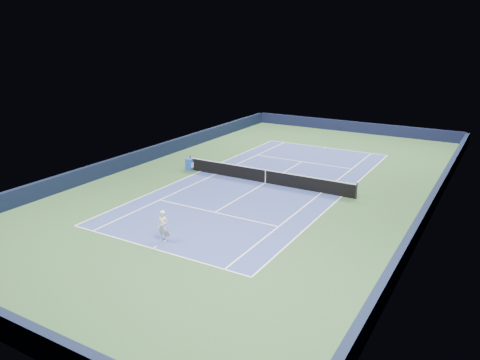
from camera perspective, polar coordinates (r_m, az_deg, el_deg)
The scene contains 19 objects.
ground at distance 32.49m, azimuth 3.11°, elevation -0.36°, with size 40.00×40.00×0.00m, color #2A4C29.
wall_far at distance 50.28m, azimuth 13.64°, elevation 6.33°, with size 22.00×0.35×1.10m, color black.
wall_right at distance 29.29m, azimuth 22.31°, elevation -2.65°, with size 0.35×40.00×1.10m, color #111A33.
wall_left at distance 38.29m, azimuth -11.43°, elevation 2.97°, with size 0.35×40.00×1.10m, color black.
court_surface at distance 32.49m, azimuth 3.11°, elevation -0.36°, with size 10.97×23.77×0.01m, color navy.
baseline_far at distance 43.02m, azimuth 10.43°, elevation 3.91°, with size 10.97×0.08×0.00m, color white.
baseline_near at distance 23.31m, azimuth -10.60°, elevation -8.21°, with size 10.97×0.08×0.00m, color white.
sideline_doubles_right at distance 30.52m, azimuth 12.30°, elevation -1.96°, with size 0.08×23.77×0.00m, color white.
sideline_doubles_left at distance 35.21m, azimuth -4.84°, elevation 1.05°, with size 0.08×23.77×0.00m, color white.
sideline_singles_right at distance 30.93m, azimuth 9.90°, elevation -1.54°, with size 0.08×23.77×0.00m, color white.
sideline_singles_left at distance 34.47m, azimuth -2.97°, elevation 0.73°, with size 0.08×23.77×0.00m, color white.
service_line_far at distance 38.06m, azimuth 7.55°, elevation 2.24°, with size 8.23×0.08×0.00m, color white.
service_line_near at distance 27.29m, azimuth -3.09°, elevation -3.96°, with size 8.23×0.08×0.00m, color white.
center_service_line at distance 32.49m, azimuth 3.11°, elevation -0.35°, with size 0.08×12.80×0.00m, color white.
center_mark_far at distance 42.88m, azimuth 10.36°, elevation 3.87°, with size 0.08×0.30×0.00m, color white.
center_mark_near at distance 23.41m, azimuth -10.36°, elevation -8.08°, with size 0.08×0.30×0.00m, color white.
tennis_net at distance 32.34m, azimuth 3.13°, elevation 0.49°, with size 12.90×0.10×1.07m.
sponsor_cube at distance 35.56m, azimuth -6.11°, elevation 1.91°, with size 0.61×0.52×0.88m.
tennis_player at distance 23.74m, azimuth -9.38°, elevation -5.55°, with size 0.76×1.24×2.26m.
Camera 1 is at (14.06, -27.50, 10.10)m, focal length 35.00 mm.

